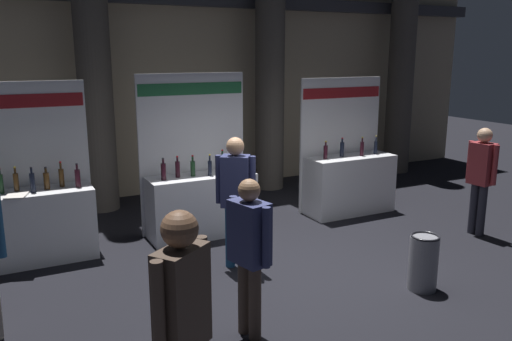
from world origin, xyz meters
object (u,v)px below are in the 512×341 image
Objects in this scene: exhibitor_booth_1 at (200,197)px; visitor_3 at (183,319)px; exhibitor_booth_0 at (28,218)px; visitor_5 at (236,191)px; visitor_1 at (481,172)px; trash_bin at (423,262)px; visitor_0 at (249,245)px; exhibitor_booth_2 at (348,179)px.

visitor_3 is (-1.75, -4.30, 0.48)m from exhibitor_booth_1.
exhibitor_booth_0 is at bearing 63.94° from visitor_3.
exhibitor_booth_1 reaches higher than visitor_3.
visitor_5 is (-0.04, -1.40, 0.44)m from exhibitor_booth_1.
visitor_1 is 0.96× the size of visitor_5.
trash_bin is 0.37× the size of visitor_3.
visitor_3 is 1.05× the size of visitor_5.
trash_bin is at bearing -60.90° from exhibitor_booth_1.
visitor_0 is at bearing -101.89° from exhibitor_booth_1.
trash_bin is at bearing -36.58° from exhibitor_booth_0.
visitor_3 is (-1.11, -1.29, 0.12)m from visitor_0.
exhibitor_booth_2 is 3.46× the size of trash_bin.
visitor_0 is at bearing 14.08° from visitor_3.
visitor_1 reaches higher than visitor_0.
visitor_1 is at bearing -12.10° from visitor_3.
visitor_3 reaches higher than trash_bin.
exhibitor_booth_1 reaches higher than exhibitor_booth_2.
visitor_0 is (1.81, -3.07, 0.36)m from exhibitor_booth_0.
exhibitor_booth_0 is 4.44m from visitor_3.
visitor_1 is at bearing -17.51° from exhibitor_booth_0.
visitor_3 is (-3.42, -1.30, 0.75)m from trash_bin.
visitor_3 reaches higher than visitor_1.
exhibitor_booth_1 is at bearing 57.90° from visitor_1.
visitor_1 is 0.92× the size of visitor_3.
exhibitor_booth_0 is 5.20m from exhibitor_booth_2.
exhibitor_booth_2 is at bearing 69.84° from trash_bin.
exhibitor_booth_0 is at bearing 67.11° from visitor_1.
exhibitor_booth_1 reaches higher than exhibitor_booth_0.
trash_bin is (4.11, -3.05, -0.26)m from exhibitor_booth_0.
exhibitor_booth_0 is 1.02× the size of exhibitor_booth_2.
visitor_3 is (0.70, -4.35, 0.48)m from exhibitor_booth_0.
exhibitor_booth_1 is 1.42× the size of visitor_5.
exhibitor_booth_0 is 6.59m from visitor_1.
visitor_1 is (1.08, -1.86, 0.39)m from exhibitor_booth_2.
exhibitor_booth_2 is at bearing 24.78° from visitor_1.
trash_bin is 2.45m from visitor_5.
exhibitor_booth_1 is 1.05× the size of exhibitor_booth_2.
exhibitor_booth_2 is 3.14m from trash_bin.
exhibitor_booth_2 reaches higher than visitor_0.
exhibitor_booth_1 is 3.45m from trash_bin.
visitor_0 is at bearing -138.93° from exhibitor_booth_2.
visitor_1 is at bearing 27.08° from visitor_5.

